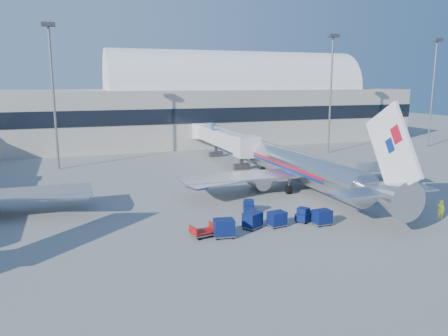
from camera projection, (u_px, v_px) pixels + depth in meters
name	position (u px, v px, depth m)	size (l,w,h in m)	color
ground	(244.00, 207.00, 48.87)	(260.00, 260.00, 0.00)	gray
terminal	(90.00, 111.00, 94.78)	(170.00, 28.15, 21.00)	#B2AA9E
airliner_main	(304.00, 168.00, 55.72)	(32.00, 37.26, 12.07)	silver
jetbridge_near	(220.00, 137.00, 79.09)	(4.40, 27.50, 6.25)	silver
mast_west	(52.00, 75.00, 67.27)	(2.00, 1.20, 22.60)	slate
mast_east	(331.00, 76.00, 83.53)	(2.00, 1.20, 22.60)	slate
mast_far_east	(434.00, 77.00, 91.66)	(2.00, 1.20, 22.60)	slate
barrier_near	(367.00, 186.00, 56.49)	(3.00, 0.55, 0.90)	#9E9E96
barrier_mid	(388.00, 184.00, 57.56)	(3.00, 0.55, 0.90)	#9E9E96
barrier_far	(408.00, 183.00, 58.63)	(3.00, 0.55, 0.90)	#9E9E96
tug_lead	(305.00, 215.00, 43.63)	(2.57, 2.15, 1.50)	#0A174C
tug_right	(364.00, 197.00, 50.61)	(2.56, 2.02, 1.49)	#0A174C
tug_left	(249.00, 206.00, 46.71)	(1.83, 2.52, 1.48)	#0A174C
cart_train_a	(277.00, 219.00, 42.04)	(1.85, 1.51, 1.49)	#0A174C
cart_train_b	(253.00, 220.00, 41.53)	(2.22, 2.06, 1.57)	#0A174C
cart_train_c	(224.00, 228.00, 39.10)	(2.08, 1.70, 1.68)	#0A174C
cart_solo_near	(322.00, 217.00, 42.51)	(1.77, 1.38, 1.52)	#0A174C
cart_solo_far	(405.00, 200.00, 48.63)	(2.21, 2.00, 1.58)	#0A174C
cart_open_red	(203.00, 233.00, 39.31)	(2.40, 1.92, 0.57)	slate
ramp_worker	(441.00, 209.00, 44.71)	(0.69, 0.45, 1.89)	#C9EB18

